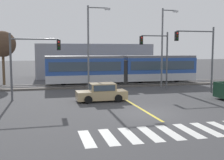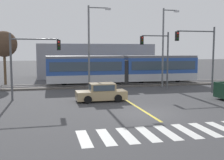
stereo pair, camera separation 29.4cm
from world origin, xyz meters
name	(u,v)px [view 1 (the left image)]	position (x,y,z in m)	size (l,w,h in m)	color
ground_plane	(149,113)	(0.00, 0.00, 0.00)	(200.00, 200.00, 0.00)	#3D3D3F
track_bed	(102,85)	(0.00, 15.27, 0.09)	(120.00, 4.00, 0.18)	#56514C
rail_near	(104,85)	(0.00, 14.55, 0.23)	(120.00, 0.08, 0.10)	#939399
rail_far	(101,83)	(0.00, 15.99, 0.23)	(120.00, 0.08, 0.10)	#939399
light_rail_tram	(123,69)	(2.57, 15.27, 2.05)	(18.50, 2.64, 3.43)	#B7BAC1
crosswalk_stripe_0	(87,139)	(-4.95, -4.40, 0.00)	(0.56, 2.80, 0.01)	silver
crosswalk_stripe_1	(109,137)	(-3.85, -4.40, 0.00)	(0.56, 2.80, 0.01)	silver
crosswalk_stripe_2	(130,135)	(-2.75, -4.40, 0.00)	(0.56, 2.80, 0.01)	silver
crosswalk_stripe_3	(150,134)	(-1.65, -4.40, 0.00)	(0.56, 2.80, 0.01)	silver
crosswalk_stripe_4	(170,132)	(-0.55, -4.40, 0.00)	(0.56, 2.80, 0.01)	silver
crosswalk_stripe_5	(189,131)	(0.55, -4.40, 0.00)	(0.56, 2.80, 0.01)	silver
crosswalk_stripe_6	(207,129)	(1.65, -4.39, 0.00)	(0.56, 2.80, 0.01)	silver
crosswalk_stripe_7	(224,128)	(2.75, -4.39, 0.00)	(0.56, 2.80, 0.01)	silver
lane_centre_line	(126,100)	(0.00, 5.44, 0.00)	(0.20, 15.67, 0.01)	gold
sedan_crossing	(102,93)	(-2.17, 5.33, 0.70)	(4.21, 1.94, 1.52)	tan
traffic_light_mid_left	(29,56)	(-8.05, 7.35, 3.80)	(4.25, 0.38, 5.72)	#515459
traffic_light_mid_right	(201,49)	(8.31, 7.42, 4.35)	(4.25, 0.38, 6.57)	#515459
traffic_light_far_right	(158,52)	(5.26, 10.81, 4.09)	(3.25, 0.38, 6.24)	#515459
street_lamp_centre	(90,42)	(-1.92, 12.22, 5.10)	(2.49, 0.28, 8.96)	slate
street_lamp_east	(163,43)	(6.68, 12.64, 5.07)	(1.98, 0.28, 9.03)	slate
bare_tree_far_west	(3,44)	(-11.65, 19.27, 5.00)	(3.19, 3.19, 6.64)	brown
building_backdrop_far	(94,61)	(1.03, 26.81, 2.61)	(18.02, 6.00, 5.22)	gray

